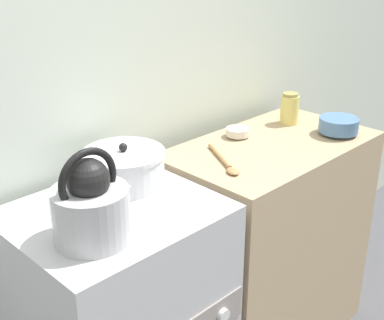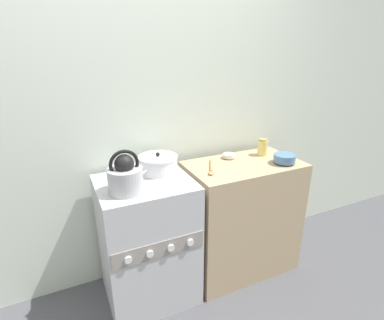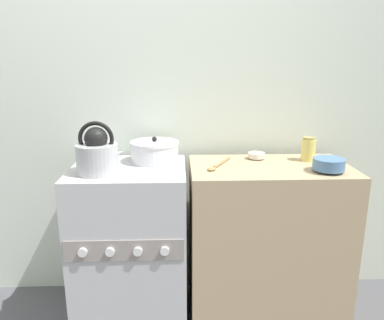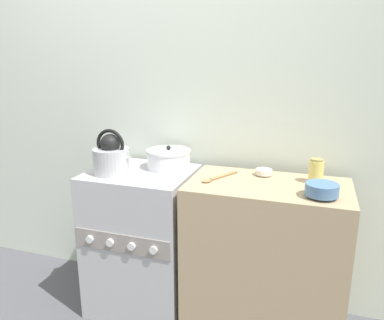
# 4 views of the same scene
# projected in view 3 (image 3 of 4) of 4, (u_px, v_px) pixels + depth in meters

# --- Properties ---
(wall_back) EXTENTS (7.00, 0.06, 2.50)m
(wall_back) POSITION_uv_depth(u_px,v_px,m) (132.00, 95.00, 2.20)
(wall_back) COLOR silver
(wall_back) RESTS_ON ground_plane
(stove) EXTENTS (0.60, 0.54, 0.90)m
(stove) POSITION_uv_depth(u_px,v_px,m) (132.00, 245.00, 2.09)
(stove) COLOR #B2B2B7
(stove) RESTS_ON ground_plane
(counter) EXTENTS (0.85, 0.49, 0.91)m
(counter) POSITION_uv_depth(u_px,v_px,m) (266.00, 243.00, 2.10)
(counter) COLOR tan
(counter) RESTS_ON ground_plane
(kettle) EXTENTS (0.25, 0.21, 0.26)m
(kettle) POSITION_uv_depth(u_px,v_px,m) (97.00, 154.00, 1.85)
(kettle) COLOR #B2B2B7
(kettle) RESTS_ON stove
(cooking_pot) EXTENTS (0.27, 0.27, 0.14)m
(cooking_pot) POSITION_uv_depth(u_px,v_px,m) (155.00, 151.00, 2.07)
(cooking_pot) COLOR silver
(cooking_pot) RESTS_ON stove
(enamel_bowl) EXTENTS (0.16, 0.16, 0.07)m
(enamel_bowl) POSITION_uv_depth(u_px,v_px,m) (329.00, 164.00, 1.86)
(enamel_bowl) COLOR #4C729E
(enamel_bowl) RESTS_ON counter
(small_ceramic_bowl) EXTENTS (0.09, 0.09, 0.04)m
(small_ceramic_bowl) POSITION_uv_depth(u_px,v_px,m) (256.00, 155.00, 2.11)
(small_ceramic_bowl) COLOR beige
(small_ceramic_bowl) RESTS_ON counter
(storage_jar) EXTENTS (0.08, 0.08, 0.13)m
(storage_jar) POSITION_uv_depth(u_px,v_px,m) (308.00, 149.00, 2.06)
(storage_jar) COLOR #E0CC66
(storage_jar) RESTS_ON counter
(wooden_spoon) EXTENTS (0.16, 0.26, 0.02)m
(wooden_spoon) POSITION_uv_depth(u_px,v_px,m) (218.00, 165.00, 1.97)
(wooden_spoon) COLOR #A37A4C
(wooden_spoon) RESTS_ON counter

